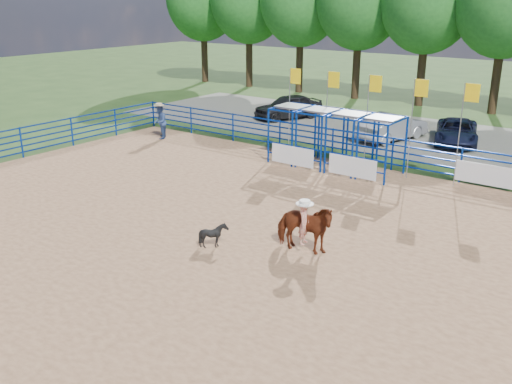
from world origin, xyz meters
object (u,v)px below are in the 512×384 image
calf (214,235)px  car_c (457,132)px  horse_and_rider (304,226)px  car_b (392,127)px  spectator_cowboy (160,121)px  car_a (288,107)px

calf → car_c: car_c is taller
horse_and_rider → car_c: 16.23m
car_b → car_c: size_ratio=0.98×
horse_and_rider → spectator_cowboy: 15.89m
horse_and_rider → calf: horse_and_rider is taller
horse_and_rider → spectator_cowboy: size_ratio=1.21×
car_a → car_b: (7.61, -1.49, -0.02)m
car_a → horse_and_rider: bearing=-30.5°
horse_and_rider → car_a: 19.94m
spectator_cowboy → car_a: (2.55, 8.68, -0.22)m
calf → car_a: bearing=26.5°
horse_and_rider → calf: bearing=-151.0°
car_c → car_b: bearing=-174.0°
horse_and_rider → car_b: (-3.74, 14.91, -0.15)m
spectator_cowboy → car_a: size_ratio=0.43×
car_a → car_b: 7.76m
horse_and_rider → car_b: 15.37m
car_a → calf: bearing=-38.4°
calf → horse_and_rider: bearing=-61.2°
spectator_cowboy → car_b: 12.45m
spectator_cowboy → car_b: bearing=35.3°
spectator_cowboy → car_c: 15.69m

